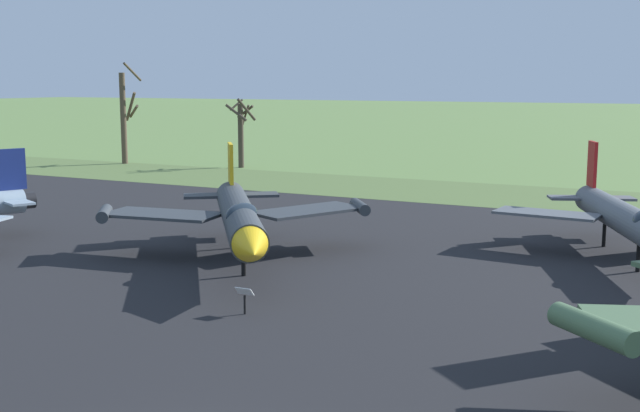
{
  "coord_description": "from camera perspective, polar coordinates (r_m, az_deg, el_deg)",
  "views": [
    {
      "loc": [
        9.71,
        -12.24,
        8.04
      ],
      "look_at": [
        -5.37,
        17.35,
        2.85
      ],
      "focal_mm": 44.84,
      "sensor_mm": 36.0,
      "label": 1
    }
  ],
  "objects": [
    {
      "name": "bare_tree_left_of_center",
      "position": [
        75.39,
        -5.65,
        5.46
      ],
      "size": [
        2.38,
        2.35,
        6.51
      ],
      "color": "#42382D",
      "rests_on": "ground"
    },
    {
      "name": "info_placard_rear_right",
      "position": [
        27.91,
        -5.4,
        -6.47
      ],
      "size": [
        0.64,
        0.28,
        1.02
      ],
      "color": "black",
      "rests_on": "ground"
    },
    {
      "name": "jet_fighter_rear_right",
      "position": [
        35.63,
        -5.82,
        -0.67
      ],
      "size": [
        12.61,
        13.69,
        4.91
      ],
      "color": "#33383D",
      "rests_on": "ground"
    },
    {
      "name": "grass_verge_strip",
      "position": [
        57.2,
        16.96,
        0.45
      ],
      "size": [
        166.08,
        12.0,
        0.06
      ],
      "primitive_type": "cube",
      "color": "#556C39",
      "rests_on": "ground"
    },
    {
      "name": "bare_tree_far_left",
      "position": [
        80.53,
        -13.76,
        6.3
      ],
      "size": [
        2.25,
        2.88,
        9.84
      ],
      "color": "brown",
      "rests_on": "ground"
    },
    {
      "name": "jet_fighter_front_right",
      "position": [
        38.24,
        20.92,
        -0.79
      ],
      "size": [
        10.38,
        13.86,
        4.99
      ],
      "color": "#565B60",
      "rests_on": "ground"
    },
    {
      "name": "asphalt_apron",
      "position": [
        29.18,
        6.55,
        -7.12
      ],
      "size": [
        106.08,
        46.95,
        0.05
      ],
      "primitive_type": "cube",
      "color": "black",
      "rests_on": "ground"
    }
  ]
}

